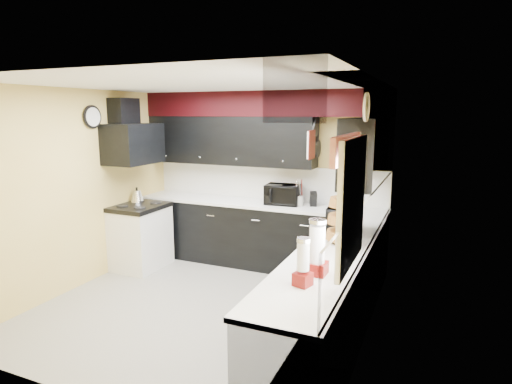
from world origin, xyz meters
TOP-DOWN VIEW (x-y plane):
  - ground at (0.00, 0.00)m, footprint 3.60×3.60m
  - wall_back at (0.00, 1.80)m, footprint 3.60×0.06m
  - wall_right at (1.80, 0.00)m, footprint 0.06×3.60m
  - wall_left at (-1.80, 0.00)m, footprint 0.06×3.60m
  - ceiling at (0.00, 0.00)m, footprint 3.60×3.60m
  - cab_back at (0.00, 1.50)m, footprint 3.60×0.60m
  - cab_right at (1.50, -0.30)m, footprint 0.60×3.00m
  - counter_back at (0.00, 1.50)m, footprint 3.62×0.64m
  - counter_right at (1.50, -0.30)m, footprint 0.64×3.02m
  - splash_back at (0.00, 1.79)m, footprint 3.60×0.02m
  - splash_right at (1.79, 0.00)m, footprint 0.02×3.60m
  - upper_back at (-0.50, 1.62)m, footprint 2.60×0.35m
  - upper_right at (1.62, 0.90)m, footprint 0.35×1.80m
  - soffit_back at (0.00, 1.62)m, footprint 3.60×0.36m
  - soffit_right at (1.62, -0.18)m, footprint 0.36×3.24m
  - stove at (-1.50, 0.75)m, footprint 0.60×0.75m
  - cooktop at (-1.50, 0.75)m, footprint 0.62×0.77m
  - hood at (-1.55, 0.75)m, footprint 0.50×0.78m
  - hood_duct at (-1.68, 0.75)m, footprint 0.24×0.40m
  - window at (1.79, -0.90)m, footprint 0.03×0.86m
  - valance at (1.73, -0.90)m, footprint 0.04×0.88m
  - pan_top at (0.82, 1.55)m, footprint 0.03×0.22m
  - pan_mid at (0.82, 1.42)m, footprint 0.03×0.28m
  - pan_low at (0.82, 1.68)m, footprint 0.03×0.24m
  - cut_board at (0.83, 1.30)m, footprint 0.03×0.26m
  - baskets at (1.52, 0.05)m, footprint 0.27×0.27m
  - clock at (-1.77, 0.25)m, footprint 0.03×0.30m
  - deco_plate at (1.77, -0.35)m, footprint 0.03×0.24m
  - toaster_oven at (0.38, 1.51)m, footprint 0.50×0.43m
  - microwave at (1.46, 0.50)m, footprint 0.36×0.51m
  - utensil_crock at (0.62, 1.51)m, footprint 0.16×0.16m
  - knife_block at (0.81, 1.55)m, footprint 0.13×0.15m
  - kettle at (-1.67, 0.92)m, footprint 0.24×0.24m
  - dispenser_a at (1.52, -0.87)m, footprint 0.17×0.17m
  - dispenser_b at (1.49, -1.13)m, footprint 0.15×0.15m

SIDE VIEW (x-z plane):
  - ground at x=0.00m, z-range 0.00..0.00m
  - stove at x=-1.50m, z-range 0.00..0.86m
  - cab_back at x=0.00m, z-range 0.00..0.90m
  - cab_right at x=1.50m, z-range 0.00..0.90m
  - cooktop at x=-1.50m, z-range 0.86..0.92m
  - counter_back at x=0.00m, z-range 0.90..0.94m
  - counter_right at x=1.50m, z-range 0.90..0.94m
  - kettle at x=-1.67m, z-range 0.92..1.09m
  - utensil_crock at x=0.62m, z-range 0.94..1.08m
  - knife_block at x=0.81m, z-range 0.94..1.13m
  - microwave at x=1.46m, z-range 0.94..1.21m
  - toaster_oven at x=0.38m, z-range 0.94..1.22m
  - dispenser_b at x=1.49m, z-range 0.94..1.26m
  - dispenser_a at x=1.52m, z-range 0.94..1.37m
  - baskets at x=1.52m, z-range 0.93..1.43m
  - splash_back at x=0.00m, z-range 0.94..1.44m
  - splash_right at x=1.79m, z-range 0.94..1.44m
  - wall_back at x=0.00m, z-range 0.00..2.50m
  - wall_right at x=1.80m, z-range 0.00..2.50m
  - wall_left at x=-1.80m, z-range 0.00..2.50m
  - window at x=1.79m, z-range 1.07..2.03m
  - pan_low at x=0.82m, z-range 1.51..1.93m
  - pan_mid at x=0.82m, z-range 1.52..1.98m
  - hood at x=-1.55m, z-range 1.50..2.06m
  - upper_back at x=-0.50m, z-range 1.45..2.15m
  - upper_right at x=1.62m, z-range 1.45..2.15m
  - cut_board at x=0.83m, z-range 1.62..1.98m
  - valance at x=1.73m, z-range 1.85..2.05m
  - pan_top at x=0.82m, z-range 1.80..2.20m
  - clock at x=-1.77m, z-range 2.00..2.30m
  - hood_duct at x=-1.68m, z-range 2.00..2.40m
  - deco_plate at x=1.77m, z-range 2.13..2.37m
  - soffit_back at x=0.00m, z-range 2.15..2.50m
  - soffit_right at x=1.62m, z-range 2.15..2.50m
  - ceiling at x=0.00m, z-range 2.47..2.53m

